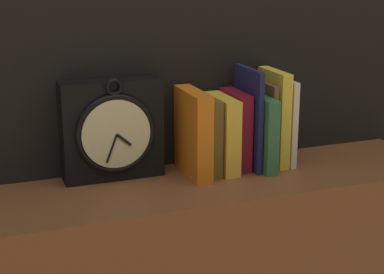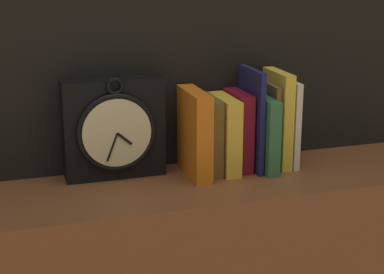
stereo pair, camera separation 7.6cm
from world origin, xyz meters
The scene contains 10 objects.
clock centered at (-0.15, 0.10, 0.90)m, with size 0.23×0.07×0.24m.
book_slot0_orange centered at (0.02, 0.05, 0.89)m, with size 0.04×0.15×0.20m.
book_slot1_brown centered at (0.06, 0.07, 0.88)m, with size 0.03×0.13×0.18m.
book_slot2_yellow centered at (0.10, 0.06, 0.88)m, with size 0.04×0.14×0.18m.
book_slot3_maroon centered at (0.14, 0.07, 0.88)m, with size 0.03×0.12×0.18m.
book_slot4_navy centered at (0.17, 0.06, 0.91)m, with size 0.01×0.14×0.24m.
book_slot5_green centered at (0.19, 0.05, 0.88)m, with size 0.03×0.16×0.18m.
book_slot6_brown centered at (0.21, 0.07, 0.89)m, with size 0.01×0.12×0.20m.
book_slot7_yellow centered at (0.24, 0.07, 0.90)m, with size 0.03×0.13×0.23m.
book_slot8_cream centered at (0.26, 0.07, 0.89)m, with size 0.02×0.13×0.21m.
Camera 1 is at (-0.48, -1.26, 1.29)m, focal length 60.00 mm.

